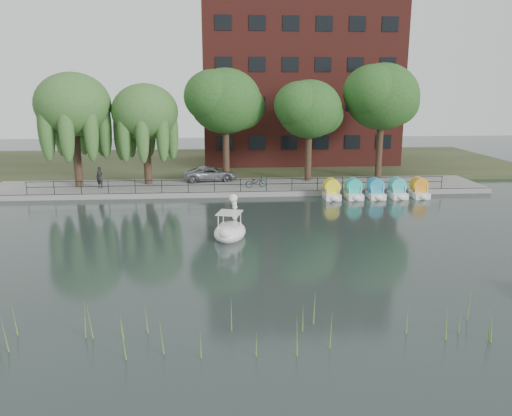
{
  "coord_description": "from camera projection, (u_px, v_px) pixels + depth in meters",
  "views": [
    {
      "loc": [
        -1.66,
        -24.44,
        8.21
      ],
      "look_at": [
        0.5,
        4.0,
        1.3
      ],
      "focal_mm": 35.0,
      "sensor_mm": 36.0,
      "label": 1
    }
  ],
  "objects": [
    {
      "name": "broadleaf_center",
      "position": [
        225.0,
        102.0,
        41.44
      ],
      "size": [
        6.0,
        6.0,
        9.25
      ],
      "color": "#473323",
      "rests_on": "promenade"
    },
    {
      "name": "reed_bank",
      "position": [
        332.0,
        323.0,
        16.54
      ],
      "size": [
        24.0,
        2.4,
        1.2
      ],
      "color": "#669938",
      "rests_on": "ground_plane"
    },
    {
      "name": "minivan",
      "position": [
        211.0,
        172.0,
        42.68
      ],
      "size": [
        3.06,
        5.44,
        1.44
      ],
      "primitive_type": "imported",
      "rotation": [
        0.0,
        0.0,
        1.71
      ],
      "color": "gray",
      "rests_on": "promenade"
    },
    {
      "name": "promenade",
      "position": [
        239.0,
        187.0,
        41.2
      ],
      "size": [
        40.0,
        6.0,
        0.4
      ],
      "primitive_type": "cube",
      "color": "gray",
      "rests_on": "ground_plane"
    },
    {
      "name": "swan_boat",
      "position": [
        230.0,
        228.0,
        27.97
      ],
      "size": [
        2.36,
        3.08,
        2.31
      ],
      "rotation": [
        0.0,
        0.0,
        -0.26
      ],
      "color": "white",
      "rests_on": "ground_plane"
    },
    {
      "name": "pedal_boat_row",
      "position": [
        376.0,
        190.0,
        37.9
      ],
      "size": [
        7.95,
        1.7,
        1.4
      ],
      "color": "white",
      "rests_on": "ground_plane"
    },
    {
      "name": "broadleaf_far",
      "position": [
        382.0,
        97.0,
        42.84
      ],
      "size": [
        6.3,
        6.3,
        9.71
      ],
      "color": "#473323",
      "rests_on": "promenade"
    },
    {
      "name": "land_strip",
      "position": [
        234.0,
        162.0,
        54.77
      ],
      "size": [
        60.0,
        22.0,
        0.36
      ],
      "primitive_type": "cube",
      "color": "#47512D",
      "rests_on": "ground_plane"
    },
    {
      "name": "broadleaf_right",
      "position": [
        309.0,
        110.0,
        41.63
      ],
      "size": [
        5.4,
        5.4,
        8.32
      ],
      "color": "#473323",
      "rests_on": "promenade"
    },
    {
      "name": "willow_left",
      "position": [
        73.0,
        105.0,
        39.15
      ],
      "size": [
        5.88,
        5.88,
        9.01
      ],
      "color": "#473323",
      "rests_on": "promenade"
    },
    {
      "name": "ground_plane",
      "position": [
        252.0,
        251.0,
        25.74
      ],
      "size": [
        120.0,
        120.0,
        0.0
      ],
      "primitive_type": "plane",
      "color": "#344241"
    },
    {
      "name": "apartment_building",
      "position": [
        298.0,
        76.0,
        53.09
      ],
      "size": [
        20.0,
        10.07,
        18.0
      ],
      "color": "#4C1E16",
      "rests_on": "land_strip"
    },
    {
      "name": "pedestrian",
      "position": [
        100.0,
        176.0,
        39.46
      ],
      "size": [
        0.86,
        0.76,
        1.98
      ],
      "primitive_type": "imported",
      "rotation": [
        0.0,
        0.0,
        5.79
      ],
      "color": "black",
      "rests_on": "promenade"
    },
    {
      "name": "bicycle",
      "position": [
        256.0,
        181.0,
        39.89
      ],
      "size": [
        1.0,
        1.81,
        1.0
      ],
      "primitive_type": "imported",
      "rotation": [
        0.0,
        0.0,
        1.81
      ],
      "color": "gray",
      "rests_on": "promenade"
    },
    {
      "name": "kerb",
      "position": [
        241.0,
        194.0,
        38.34
      ],
      "size": [
        40.0,
        0.25,
        0.4
      ],
      "primitive_type": "cube",
      "color": "gray",
      "rests_on": "ground_plane"
    },
    {
      "name": "willow_mid",
      "position": [
        145.0,
        112.0,
        40.19
      ],
      "size": [
        5.32,
        5.32,
        8.15
      ],
      "color": "#473323",
      "rests_on": "promenade"
    },
    {
      "name": "railing",
      "position": [
        240.0,
        182.0,
        38.31
      ],
      "size": [
        32.0,
        0.05,
        1.0
      ],
      "color": "black",
      "rests_on": "promenade"
    }
  ]
}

